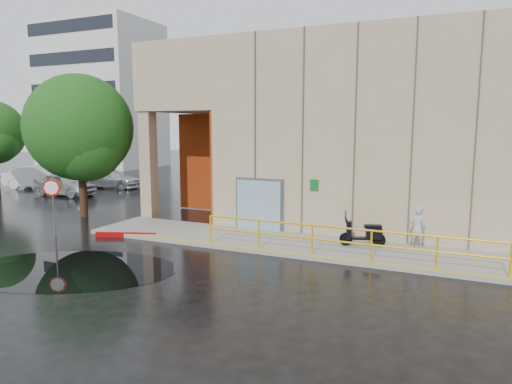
# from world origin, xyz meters

# --- Properties ---
(ground) EXTENTS (120.00, 120.00, 0.00)m
(ground) POSITION_xyz_m (0.00, 0.00, 0.00)
(ground) COLOR black
(ground) RESTS_ON ground
(sidewalk) EXTENTS (20.00, 3.00, 0.15)m
(sidewalk) POSITION_xyz_m (4.00, 4.50, 0.07)
(sidewalk) COLOR gray
(sidewalk) RESTS_ON ground
(building) EXTENTS (20.00, 10.17, 8.00)m
(building) POSITION_xyz_m (5.10, 10.98, 4.21)
(building) COLOR tan
(building) RESTS_ON ground
(guardrail) EXTENTS (9.56, 0.06, 1.03)m
(guardrail) POSITION_xyz_m (4.25, 3.15, 0.68)
(guardrail) COLOR #E5AF0C
(guardrail) RESTS_ON sidewalk
(distant_building) EXTENTS (12.00, 8.08, 15.00)m
(distant_building) POSITION_xyz_m (-28.00, 27.98, 7.50)
(distant_building) COLOR silver
(distant_building) RESTS_ON ground
(person) EXTENTS (0.59, 0.42, 1.52)m
(person) POSITION_xyz_m (6.37, 5.20, 0.91)
(person) COLOR #ACABB0
(person) RESTS_ON sidewalk
(scooter) EXTENTS (1.64, 0.94, 1.24)m
(scooter) POSITION_xyz_m (4.60, 4.99, 0.86)
(scooter) COLOR black
(scooter) RESTS_ON sidewalk
(stop_sign) EXTENTS (0.62, 0.39, 2.31)m
(stop_sign) POSITION_xyz_m (-6.90, 1.99, 1.71)
(stop_sign) COLOR #5A5B5F
(stop_sign) RESTS_ON ground
(red_curb) EXTENTS (2.31, 1.00, 0.18)m
(red_curb) POSITION_xyz_m (-4.31, 3.10, 0.09)
(red_curb) COLOR #9F0303
(red_curb) RESTS_ON ground
(puddle) EXTENTS (7.69, 6.11, 0.01)m
(puddle) POSITION_xyz_m (-3.19, -0.89, 0.00)
(puddle) COLOR black
(puddle) RESTS_ON ground
(car_a) EXTENTS (4.23, 1.73, 1.44)m
(car_a) POSITION_xyz_m (-15.02, 10.21, 0.72)
(car_a) COLOR #B1B2B9
(car_a) RESTS_ON ground
(car_b) EXTENTS (5.05, 2.91, 1.57)m
(car_b) POSITION_xyz_m (-19.13, 11.92, 0.79)
(car_b) COLOR white
(car_b) RESTS_ON ground
(car_c) EXTENTS (4.77, 2.60, 1.31)m
(car_c) POSITION_xyz_m (-15.00, 14.28, 0.66)
(car_c) COLOR #B8BBC1
(car_c) RESTS_ON ground
(tree_near) EXTENTS (4.99, 4.99, 6.76)m
(tree_near) POSITION_xyz_m (-8.75, 5.53, 4.07)
(tree_near) COLOR black
(tree_near) RESTS_ON ground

